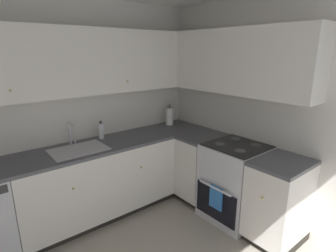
{
  "coord_description": "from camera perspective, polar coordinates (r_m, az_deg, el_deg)",
  "views": [
    {
      "loc": [
        -0.73,
        -1.43,
        1.89
      ],
      "look_at": [
        1.01,
        0.73,
        1.12
      ],
      "focal_mm": 28.72,
      "sensor_mm": 36.0,
      "label": 1
    }
  ],
  "objects": [
    {
      "name": "oven_range",
      "position": [
        3.25,
        14.02,
        -11.32
      ],
      "size": [
        0.68,
        0.62,
        1.03
      ],
      "color": "silver",
      "rests_on": "ground_plane"
    },
    {
      "name": "wall_back",
      "position": [
        3.19,
        -24.86,
        2.2
      ],
      "size": [
        3.93,
        0.05,
        2.47
      ],
      "primitive_type": "cube",
      "color": "silver",
      "rests_on": "ground_plane"
    },
    {
      "name": "countertop_back",
      "position": [
        3.11,
        -15.12,
        -4.26
      ],
      "size": [
        2.99,
        0.6,
        0.03
      ],
      "primitive_type": "cube",
      "color": "#4C4C51",
      "rests_on": "lower_cabinets_back"
    },
    {
      "name": "soap_bottle",
      "position": [
        3.3,
        -14.01,
        -0.98
      ],
      "size": [
        0.06,
        0.06,
        0.22
      ],
      "color": "silver",
      "rests_on": "countertop_back"
    },
    {
      "name": "upper_cabinets_right",
      "position": [
        3.19,
        12.65,
        13.29
      ],
      "size": [
        0.32,
        2.03,
        0.69
      ],
      "color": "silver"
    },
    {
      "name": "wall_right",
      "position": [
        3.1,
        22.33,
        2.14
      ],
      "size": [
        0.05,
        3.26,
        2.47
      ],
      "primitive_type": "cube",
      "color": "silver",
      "rests_on": "ground_plane"
    },
    {
      "name": "upper_cabinets_back",
      "position": [
        3.01,
        -20.34,
        12.6
      ],
      "size": [
        2.67,
        0.34,
        0.69
      ],
      "color": "silver"
    },
    {
      "name": "lower_cabinets_back",
      "position": [
        3.29,
        -14.55,
        -11.43
      ],
      "size": [
        1.79,
        0.62,
        0.85
      ],
      "color": "silver",
      "rests_on": "ground_plane"
    },
    {
      "name": "sink",
      "position": [
        3.03,
        -18.36,
        -5.57
      ],
      "size": [
        0.57,
        0.4,
        0.1
      ],
      "color": "#B7B7BC",
      "rests_on": "countertop_back"
    },
    {
      "name": "countertop_right",
      "position": [
        3.04,
        15.07,
        -4.73
      ],
      "size": [
        0.6,
        1.48,
        0.03
      ],
      "color": "#4C4C51",
      "rests_on": "lower_cabinets_right"
    },
    {
      "name": "faucet",
      "position": [
        3.16,
        -19.96,
        -1.2
      ],
      "size": [
        0.07,
        0.16,
        0.25
      ],
      "color": "silver",
      "rests_on": "countertop_back"
    },
    {
      "name": "lower_cabinets_right",
      "position": [
        3.22,
        14.54,
        -12.03
      ],
      "size": [
        0.62,
        1.48,
        0.85
      ],
      "color": "silver",
      "rests_on": "ground_plane"
    },
    {
      "name": "paper_towel_roll",
      "position": [
        3.81,
        0.3,
        2.09
      ],
      "size": [
        0.11,
        0.11,
        0.3
      ],
      "color": "white",
      "rests_on": "countertop_back"
    }
  ]
}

